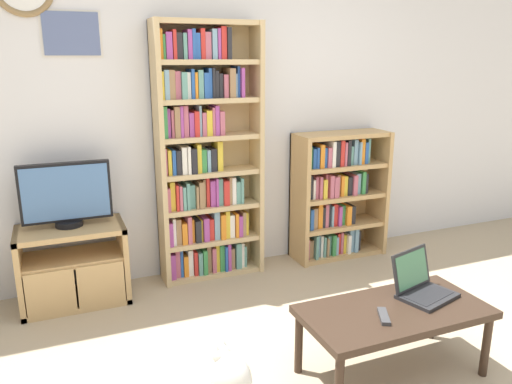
{
  "coord_description": "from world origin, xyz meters",
  "views": [
    {
      "loc": [
        -1.23,
        -1.61,
        1.67
      ],
      "look_at": [
        -0.1,
        1.13,
        0.87
      ],
      "focal_mm": 35.0,
      "sensor_mm": 36.0,
      "label": 1
    }
  ],
  "objects_px": {
    "bookshelf_short": "(334,195)",
    "laptop": "(421,285)",
    "tv_stand": "(74,265)",
    "coffee_table": "(394,316)",
    "television": "(66,195)",
    "remote_near_laptop": "(384,316)",
    "cat": "(230,376)",
    "bookshelf_tall": "(205,159)"
  },
  "relations": [
    {
      "from": "bookshelf_tall",
      "to": "tv_stand",
      "type": "bearing_deg",
      "value": -173.51
    },
    {
      "from": "television",
      "to": "laptop",
      "type": "height_order",
      "value": "television"
    },
    {
      "from": "television",
      "to": "cat",
      "type": "height_order",
      "value": "television"
    },
    {
      "from": "tv_stand",
      "to": "television",
      "type": "xyz_separation_m",
      "value": [
        -0.0,
        0.04,
        0.5
      ]
    },
    {
      "from": "television",
      "to": "coffee_table",
      "type": "bearing_deg",
      "value": -45.52
    },
    {
      "from": "television",
      "to": "laptop",
      "type": "relative_size",
      "value": 1.61
    },
    {
      "from": "remote_near_laptop",
      "to": "cat",
      "type": "bearing_deg",
      "value": -166.45
    },
    {
      "from": "laptop",
      "to": "remote_near_laptop",
      "type": "bearing_deg",
      "value": -174.16
    },
    {
      "from": "coffee_table",
      "to": "cat",
      "type": "bearing_deg",
      "value": 171.97
    },
    {
      "from": "tv_stand",
      "to": "television",
      "type": "bearing_deg",
      "value": 91.4
    },
    {
      "from": "remote_near_laptop",
      "to": "coffee_table",
      "type": "bearing_deg",
      "value": 54.84
    },
    {
      "from": "coffee_table",
      "to": "television",
      "type": "bearing_deg",
      "value": 134.48
    },
    {
      "from": "television",
      "to": "coffee_table",
      "type": "xyz_separation_m",
      "value": [
        1.53,
        -1.56,
        -0.43
      ]
    },
    {
      "from": "television",
      "to": "bookshelf_tall",
      "type": "distance_m",
      "value": 1.01
    },
    {
      "from": "tv_stand",
      "to": "bookshelf_short",
      "type": "height_order",
      "value": "bookshelf_short"
    },
    {
      "from": "bookshelf_tall",
      "to": "coffee_table",
      "type": "bearing_deg",
      "value": -71.79
    },
    {
      "from": "television",
      "to": "cat",
      "type": "distance_m",
      "value": 1.7
    },
    {
      "from": "television",
      "to": "bookshelf_short",
      "type": "relative_size",
      "value": 0.55
    },
    {
      "from": "television",
      "to": "coffee_table",
      "type": "distance_m",
      "value": 2.23
    },
    {
      "from": "remote_near_laptop",
      "to": "bookshelf_short",
      "type": "bearing_deg",
      "value": 94.24
    },
    {
      "from": "bookshelf_short",
      "to": "coffee_table",
      "type": "relative_size",
      "value": 1.07
    },
    {
      "from": "tv_stand",
      "to": "coffee_table",
      "type": "distance_m",
      "value": 2.15
    },
    {
      "from": "television",
      "to": "remote_near_laptop",
      "type": "height_order",
      "value": "television"
    },
    {
      "from": "bookshelf_short",
      "to": "coffee_table",
      "type": "bearing_deg",
      "value": -110.12
    },
    {
      "from": "bookshelf_short",
      "to": "bookshelf_tall",
      "type": "bearing_deg",
      "value": 178.46
    },
    {
      "from": "coffee_table",
      "to": "laptop",
      "type": "height_order",
      "value": "laptop"
    },
    {
      "from": "remote_near_laptop",
      "to": "cat",
      "type": "distance_m",
      "value": 0.83
    },
    {
      "from": "coffee_table",
      "to": "bookshelf_tall",
      "type": "bearing_deg",
      "value": 108.21
    },
    {
      "from": "remote_near_laptop",
      "to": "tv_stand",
      "type": "bearing_deg",
      "value": 159.03
    },
    {
      "from": "tv_stand",
      "to": "coffee_table",
      "type": "xyz_separation_m",
      "value": [
        1.53,
        -1.52,
        0.07
      ]
    },
    {
      "from": "tv_stand",
      "to": "remote_near_laptop",
      "type": "distance_m",
      "value": 2.12
    },
    {
      "from": "bookshelf_tall",
      "to": "remote_near_laptop",
      "type": "height_order",
      "value": "bookshelf_tall"
    },
    {
      "from": "television",
      "to": "laptop",
      "type": "xyz_separation_m",
      "value": [
        1.76,
        -1.48,
        -0.32
      ]
    },
    {
      "from": "laptop",
      "to": "coffee_table",
      "type": "bearing_deg",
      "value": -177.29
    },
    {
      "from": "television",
      "to": "cat",
      "type": "relative_size",
      "value": 1.49
    },
    {
      "from": "bookshelf_short",
      "to": "laptop",
      "type": "relative_size",
      "value": 2.94
    },
    {
      "from": "coffee_table",
      "to": "laptop",
      "type": "distance_m",
      "value": 0.26
    },
    {
      "from": "television",
      "to": "cat",
      "type": "bearing_deg",
      "value": -65.56
    },
    {
      "from": "tv_stand",
      "to": "remote_near_laptop",
      "type": "xyz_separation_m",
      "value": [
        1.41,
        -1.58,
        0.12
      ]
    },
    {
      "from": "television",
      "to": "remote_near_laptop",
      "type": "xyz_separation_m",
      "value": [
        1.41,
        -1.62,
        -0.37
      ]
    },
    {
      "from": "cat",
      "to": "television",
      "type": "bearing_deg",
      "value": 82.79
    },
    {
      "from": "laptop",
      "to": "remote_near_laptop",
      "type": "xyz_separation_m",
      "value": [
        -0.34,
        -0.14,
        -0.05
      ]
    }
  ]
}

